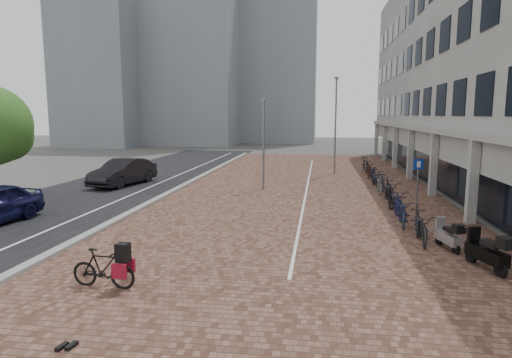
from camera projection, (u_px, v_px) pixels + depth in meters
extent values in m
plane|color=#474442|center=(230.00, 244.00, 14.49)|extent=(140.00, 140.00, 0.00)
cube|color=brown|center=(304.00, 187.00, 25.94)|extent=(14.50, 42.00, 0.04)
cube|color=black|center=(129.00, 182.00, 27.54)|extent=(8.00, 50.00, 0.03)
cube|color=gray|center=(189.00, 183.00, 26.96)|extent=(0.35, 42.00, 0.14)
cube|color=white|center=(160.00, 183.00, 27.24)|extent=(0.12, 44.00, 0.00)
cube|color=white|center=(307.00, 186.00, 25.91)|extent=(0.10, 30.00, 0.00)
cube|color=#A6A6A1|center=(486.00, 46.00, 27.02)|extent=(8.00, 40.00, 13.00)
cube|color=black|center=(423.00, 154.00, 28.51)|extent=(0.15, 38.00, 3.20)
cube|color=#A6A6A1|center=(421.00, 127.00, 28.28)|extent=(1.60, 38.00, 0.30)
cube|color=#A6A6A1|center=(473.00, 181.00, 16.88)|extent=(0.35, 0.35, 3.40)
cube|color=#A6A6A1|center=(433.00, 164.00, 22.75)|extent=(0.35, 0.35, 3.40)
cube|color=#A6A6A1|center=(410.00, 154.00, 28.62)|extent=(0.35, 0.35, 3.40)
cube|color=#A6A6A1|center=(395.00, 147.00, 34.49)|extent=(0.35, 0.35, 3.40)
cube|color=#A6A6A1|center=(384.00, 142.00, 40.37)|extent=(0.35, 0.35, 3.40)
cube|color=#A6A6A1|center=(376.00, 139.00, 46.24)|extent=(0.35, 0.35, 3.40)
cube|color=gray|center=(188.00, 31.00, 61.44)|extent=(14.00, 12.00, 32.00)
cube|color=gray|center=(277.00, 57.00, 66.99)|extent=(12.00, 10.00, 26.00)
cube|color=gray|center=(103.00, 71.00, 57.90)|extent=(10.00, 10.00, 20.00)
imported|color=black|center=(123.00, 172.00, 26.40)|extent=(2.62, 5.12, 1.61)
imported|color=black|center=(103.00, 269.00, 10.71)|extent=(1.69, 0.56, 1.00)
cube|color=black|center=(102.00, 251.00, 10.64)|extent=(0.32, 0.30, 0.45)
cube|color=maroon|center=(95.00, 266.00, 10.73)|extent=(0.36, 0.12, 0.35)
cube|color=maroon|center=(112.00, 267.00, 10.67)|extent=(0.36, 0.12, 0.35)
cylinder|color=slate|center=(417.00, 185.00, 20.02)|extent=(0.07, 0.07, 2.06)
cube|color=#0C309D|center=(419.00, 164.00, 19.84)|extent=(0.46, 0.19, 0.47)
cylinder|color=gray|center=(263.00, 145.00, 24.69)|extent=(0.12, 0.12, 5.10)
cylinder|color=slate|center=(335.00, 127.00, 30.84)|extent=(0.12, 0.12, 6.79)
sphere|color=#346020|center=(7.00, 136.00, 21.65)|extent=(2.49, 2.49, 2.49)
imported|color=black|center=(423.00, 228.00, 14.47)|extent=(0.89, 2.03, 1.04)
imported|color=black|center=(417.00, 220.00, 15.59)|extent=(0.77, 1.80, 1.05)
imported|color=#16213D|center=(404.00, 213.00, 16.75)|extent=(1.00, 2.06, 1.04)
imported|color=#15153B|center=(398.00, 206.00, 17.88)|extent=(0.52, 1.75, 1.05)
imported|color=black|center=(396.00, 201.00, 18.99)|extent=(0.95, 2.05, 1.04)
imported|color=black|center=(390.00, 196.00, 20.13)|extent=(0.69, 1.79, 1.05)
imported|color=black|center=(390.00, 192.00, 21.22)|extent=(0.86, 2.02, 1.04)
imported|color=black|center=(387.00, 188.00, 22.34)|extent=(0.66, 1.79, 1.05)
imported|color=#5C5B54|center=(380.00, 184.00, 23.50)|extent=(0.73, 1.99, 1.04)
imported|color=#151639|center=(380.00, 181.00, 24.61)|extent=(0.77, 1.80, 1.05)
imported|color=#222328|center=(376.00, 178.00, 25.75)|extent=(0.71, 1.98, 1.04)
imported|color=black|center=(374.00, 176.00, 26.87)|extent=(0.79, 1.81, 1.05)
imported|color=black|center=(373.00, 173.00, 27.98)|extent=(0.85, 2.02, 1.04)
imported|color=#501515|center=(368.00, 171.00, 29.13)|extent=(0.69, 1.79, 1.05)
imported|color=black|center=(369.00, 169.00, 30.23)|extent=(0.74, 1.99, 1.04)
imported|color=black|center=(367.00, 167.00, 31.36)|extent=(0.53, 1.76, 1.05)
imported|color=#5A5852|center=(366.00, 165.00, 32.48)|extent=(0.82, 2.01, 1.04)
imported|color=black|center=(364.00, 163.00, 33.61)|extent=(0.62, 1.78, 1.05)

